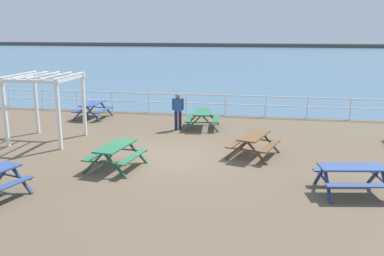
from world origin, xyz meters
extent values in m
cube|color=brown|center=(0.00, 0.00, -0.10)|extent=(30.00, 24.00, 0.20)
cube|color=#476B84|center=(0.00, 52.75, 0.00)|extent=(142.00, 90.00, 0.01)
cube|color=#4C4C47|center=(0.00, 95.75, 0.00)|extent=(142.00, 6.00, 1.80)
cube|color=white|center=(0.00, 7.75, 1.05)|extent=(23.00, 0.06, 0.06)
cube|color=white|center=(0.00, 7.75, 0.58)|extent=(23.00, 0.05, 0.05)
cylinder|color=white|center=(-11.50, 7.75, 0.53)|extent=(0.07, 0.07, 1.05)
cylinder|color=white|center=(-9.41, 7.75, 0.53)|extent=(0.07, 0.07, 1.05)
cylinder|color=white|center=(-7.32, 7.75, 0.53)|extent=(0.07, 0.07, 1.05)
cylinder|color=white|center=(-5.23, 7.75, 0.53)|extent=(0.07, 0.07, 1.05)
cylinder|color=white|center=(-3.14, 7.75, 0.53)|extent=(0.07, 0.07, 1.05)
cylinder|color=white|center=(-1.05, 7.75, 0.53)|extent=(0.07, 0.07, 1.05)
cylinder|color=white|center=(1.05, 7.75, 0.53)|extent=(0.07, 0.07, 1.05)
cylinder|color=white|center=(3.14, 7.75, 0.53)|extent=(0.07, 0.07, 1.05)
cylinder|color=white|center=(5.23, 7.75, 0.53)|extent=(0.07, 0.07, 1.05)
cylinder|color=white|center=(7.32, 7.75, 0.53)|extent=(0.07, 0.07, 1.05)
cube|color=#334C84|center=(5.61, -2.37, 0.75)|extent=(1.89, 1.00, 0.05)
cube|color=#334C84|center=(5.51, -1.76, 0.45)|extent=(1.82, 0.56, 0.04)
cube|color=#334C84|center=(5.72, -2.99, 0.45)|extent=(1.82, 0.56, 0.04)
cube|color=navy|center=(6.32, -1.87, 0.38)|extent=(0.21, 0.79, 0.79)
cube|color=navy|center=(6.38, -2.24, 0.42)|extent=(0.32, 1.49, 0.04)
cube|color=navy|center=(4.78, -2.14, 0.38)|extent=(0.21, 0.79, 0.79)
cube|color=navy|center=(4.91, -2.88, 0.38)|extent=(0.21, 0.79, 0.79)
cube|color=navy|center=(4.84, -2.51, 0.42)|extent=(0.32, 1.49, 0.04)
cube|color=#286B47|center=(0.32, 4.66, 0.75)|extent=(0.89, 1.86, 0.05)
cube|color=#286B47|center=(-0.30, 4.59, 0.45)|extent=(0.45, 1.82, 0.04)
cube|color=#286B47|center=(0.93, 4.72, 0.45)|extent=(0.45, 1.82, 0.04)
cube|color=#1E5035|center=(-0.14, 5.39, 0.38)|extent=(0.80, 0.16, 0.79)
cube|color=#1E5035|center=(0.61, 5.47, 0.38)|extent=(0.80, 0.16, 0.79)
cube|color=#1E5035|center=(0.23, 5.43, 0.42)|extent=(1.50, 0.22, 0.04)
cube|color=#1E5035|center=(0.03, 3.84, 0.38)|extent=(0.80, 0.16, 0.79)
cube|color=#1E5035|center=(0.77, 3.92, 0.38)|extent=(0.80, 0.16, 0.79)
cube|color=#1E5035|center=(0.40, 3.88, 0.42)|extent=(1.50, 0.22, 0.04)
cube|color=#286B47|center=(-1.57, -1.53, 0.75)|extent=(0.92, 1.87, 0.05)
cube|color=#286B47|center=(-2.18, -1.45, 0.45)|extent=(0.48, 1.82, 0.04)
cube|color=#286B47|center=(-0.95, -1.61, 0.45)|extent=(0.48, 1.82, 0.04)
cube|color=#1E5035|center=(-1.84, -0.71, 0.38)|extent=(0.80, 0.18, 0.79)
cube|color=#1E5035|center=(-1.10, -0.80, 0.38)|extent=(0.80, 0.18, 0.79)
cube|color=#1E5035|center=(-1.47, -0.76, 0.42)|extent=(1.50, 0.25, 0.04)
cube|color=#1E5035|center=(-2.04, -2.26, 0.38)|extent=(0.80, 0.18, 0.79)
cube|color=#1E5035|center=(-1.29, -2.35, 0.38)|extent=(0.80, 0.18, 0.79)
cube|color=#1E5035|center=(-1.66, -2.30, 0.42)|extent=(1.50, 0.25, 0.04)
cube|color=#334C84|center=(-3.41, -4.77, 0.45)|extent=(0.72, 1.81, 0.04)
cube|color=navy|center=(-4.17, -3.76, 0.38)|extent=(0.79, 0.29, 0.79)
cube|color=navy|center=(-3.44, -3.95, 0.38)|extent=(0.79, 0.29, 0.79)
cube|color=navy|center=(-3.81, -3.85, 0.42)|extent=(1.46, 0.45, 0.04)
cube|color=#334C84|center=(-5.53, 5.80, 0.75)|extent=(0.74, 1.81, 0.05)
cube|color=#334C84|center=(-6.15, 5.81, 0.45)|extent=(0.30, 1.81, 0.04)
cube|color=#334C84|center=(-4.91, 5.78, 0.45)|extent=(0.30, 1.81, 0.04)
cube|color=navy|center=(-5.89, 6.58, 0.38)|extent=(0.79, 0.10, 0.79)
cube|color=navy|center=(-5.14, 6.57, 0.38)|extent=(0.79, 0.10, 0.79)
cube|color=navy|center=(-5.51, 6.58, 0.42)|extent=(1.50, 0.09, 0.04)
cube|color=navy|center=(-5.92, 5.02, 0.38)|extent=(0.79, 0.10, 0.79)
cube|color=navy|center=(-5.17, 5.01, 0.38)|extent=(0.79, 0.10, 0.79)
cube|color=navy|center=(-5.54, 5.02, 0.42)|extent=(1.50, 0.09, 0.04)
cube|color=brown|center=(2.80, 0.65, 0.75)|extent=(1.17, 1.92, 0.05)
cube|color=brown|center=(2.20, 0.82, 0.45)|extent=(0.75, 1.80, 0.04)
cube|color=brown|center=(3.39, 0.47, 0.45)|extent=(0.75, 1.80, 0.04)
cube|color=#50351E|center=(2.65, 1.50, 0.38)|extent=(0.78, 0.30, 0.79)
cube|color=#50351E|center=(3.37, 1.29, 0.38)|extent=(0.78, 0.30, 0.79)
cube|color=#50351E|center=(3.01, 1.39, 0.42)|extent=(1.46, 0.47, 0.04)
cube|color=#50351E|center=(2.22, 0.00, 0.38)|extent=(0.78, 0.30, 0.79)
cube|color=#50351E|center=(2.94, -0.21, 0.38)|extent=(0.78, 0.30, 0.79)
cube|color=#50351E|center=(2.58, -0.10, 0.42)|extent=(1.46, 0.47, 0.04)
cylinder|color=#1E2338|center=(-0.80, 4.09, 0.42)|extent=(0.14, 0.14, 0.85)
cylinder|color=#1E2338|center=(-0.63, 4.13, 0.42)|extent=(0.14, 0.14, 0.85)
cube|color=#264C8C|center=(-0.72, 4.11, 1.14)|extent=(0.38, 0.29, 0.58)
cylinder|color=#264C8C|center=(-0.93, 4.06, 1.17)|extent=(0.09, 0.09, 0.52)
cylinder|color=#264C8C|center=(-0.50, 4.16, 1.17)|extent=(0.09, 0.09, 0.52)
sphere|color=#9E7051|center=(-0.72, 4.11, 1.54)|extent=(0.23, 0.23, 0.23)
cube|color=white|center=(-4.42, 2.40, 1.25)|extent=(0.12, 0.12, 2.50)
cube|color=white|center=(-4.42, 0.20, 1.25)|extent=(0.12, 0.12, 2.50)
cube|color=white|center=(-6.62, 2.41, 1.25)|extent=(0.12, 0.12, 2.50)
cube|color=white|center=(-6.62, 0.21, 1.25)|extent=(0.12, 0.12, 2.50)
cube|color=white|center=(-4.42, 1.30, 2.56)|extent=(0.12, 2.44, 0.12)
cube|color=white|center=(-6.62, 1.31, 2.56)|extent=(0.12, 2.44, 0.12)
cube|color=white|center=(-5.52, 2.41, 2.56)|extent=(2.44, 0.12, 0.12)
cube|color=white|center=(-5.52, 0.21, 2.56)|extent=(2.44, 0.12, 0.12)
cube|color=white|center=(-6.62, 1.31, 2.68)|extent=(0.08, 2.56, 0.04)
cube|color=white|center=(-6.07, 1.31, 2.68)|extent=(0.08, 2.56, 0.04)
cube|color=white|center=(-5.52, 1.31, 2.68)|extent=(0.08, 2.56, 0.04)
cube|color=white|center=(-4.97, 1.31, 2.68)|extent=(0.08, 2.56, 0.04)
cube|color=white|center=(-4.42, 1.30, 2.68)|extent=(0.08, 2.56, 0.04)
camera|label=1|loc=(3.23, -13.93, 4.45)|focal=39.19mm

